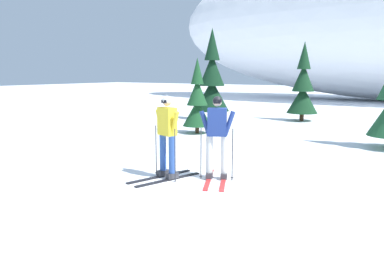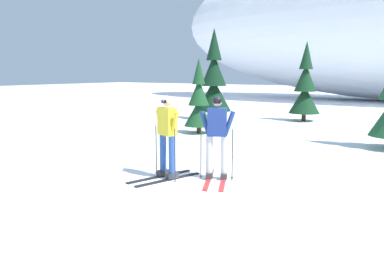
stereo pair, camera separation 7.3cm
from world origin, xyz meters
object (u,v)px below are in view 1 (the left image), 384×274
Objects in this scene: skier_navy_jacket at (217,136)px; pine_tree_left at (197,102)px; pine_tree_center_left at (303,88)px; pine_tree_far_left at (212,82)px; skier_yellow_jacket at (167,135)px.

pine_tree_left is at bearing 125.76° from skier_navy_jacket.
pine_tree_far_left is at bearing -153.03° from pine_tree_center_left.
skier_yellow_jacket is 0.41× the size of pine_tree_far_left.
pine_tree_far_left reaches higher than skier_yellow_jacket.
pine_tree_left is at bearing 116.15° from skier_yellow_jacket.
pine_tree_center_left is (-0.67, 12.01, 0.62)m from skier_yellow_jacket.
pine_tree_center_left reaches higher than skier_yellow_jacket.
pine_tree_left is (1.70, -4.08, -0.66)m from pine_tree_far_left.
pine_tree_far_left is (-5.59, 9.48, 0.90)m from skier_navy_jacket.
pine_tree_center_left is (2.24, 6.09, 0.38)m from pine_tree_left.
pine_tree_center_left reaches higher than pine_tree_left.
skier_navy_jacket is 6.66m from pine_tree_left.
skier_navy_jacket is at bearing -59.50° from pine_tree_far_left.
skier_navy_jacket is 0.64× the size of pine_tree_left.
pine_tree_far_left is 1.54× the size of pine_tree_left.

